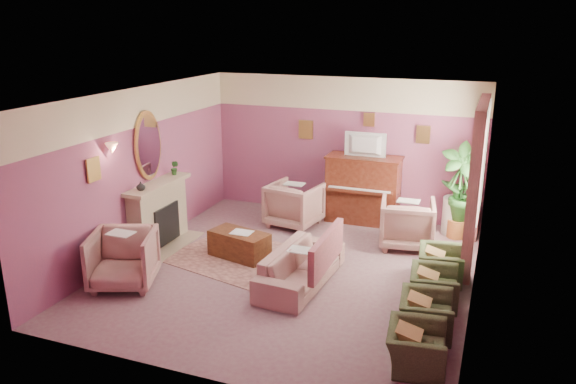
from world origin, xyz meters
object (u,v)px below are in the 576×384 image
(piano, at_px, (363,190))
(floral_armchair_front, at_px, (123,256))
(coffee_table, at_px, (239,245))
(floral_armchair_right, at_px, (407,221))
(olive_chair_d, at_px, (441,259))
(olive_chair_a, at_px, (417,341))
(television, at_px, (364,143))
(side_table, at_px, (456,216))
(olive_chair_c, at_px, (434,281))
(floral_armchair_left, at_px, (294,202))
(sofa, at_px, (301,260))
(olive_chair_b, at_px, (426,308))

(piano, height_order, floral_armchair_front, piano)
(piano, xyz_separation_m, coffee_table, (-1.51, -2.49, -0.43))
(floral_armchair_right, distance_m, olive_chair_d, 1.36)
(olive_chair_a, relative_size, olive_chair_d, 1.00)
(floral_armchair_front, relative_size, olive_chair_a, 1.24)
(piano, relative_size, floral_armchair_right, 1.48)
(television, height_order, side_table, television)
(floral_armchair_front, relative_size, olive_chair_c, 1.24)
(coffee_table, distance_m, floral_armchair_front, 1.98)
(floral_armchair_left, xyz_separation_m, floral_armchair_front, (-1.50, -3.36, 0.00))
(coffee_table, relative_size, floral_armchair_front, 1.05)
(olive_chair_d, xyz_separation_m, side_table, (0.05, 2.11, 0.02))
(piano, xyz_separation_m, sofa, (-0.21, -3.05, -0.26))
(television, bearing_deg, side_table, 0.32)
(coffee_table, xyz_separation_m, olive_chair_a, (3.26, -2.12, 0.11))
(sofa, height_order, olive_chair_c, sofa)
(side_table, bearing_deg, floral_armchair_right, -128.60)
(floral_armchair_right, xyz_separation_m, side_table, (0.76, 0.96, -0.12))
(coffee_table, relative_size, sofa, 0.52)
(olive_chair_d, bearing_deg, floral_armchair_left, 153.74)
(floral_armchair_right, relative_size, side_table, 1.35)
(coffee_table, xyz_separation_m, olive_chair_d, (3.26, 0.34, 0.11))
(sofa, xyz_separation_m, olive_chair_b, (1.96, -0.74, -0.06))
(olive_chair_a, xyz_separation_m, olive_chair_b, (0.00, 0.82, 0.00))
(side_table, bearing_deg, coffee_table, -143.56)
(television, distance_m, olive_chair_a, 5.05)
(olive_chair_a, bearing_deg, floral_armchair_right, 101.11)
(floral_armchair_right, height_order, olive_chair_a, floral_armchair_right)
(floral_armchair_front, bearing_deg, piano, 56.60)
(floral_armchair_right, bearing_deg, olive_chair_b, -75.75)
(coffee_table, bearing_deg, floral_armchair_front, -126.51)
(floral_armchair_right, bearing_deg, television, 137.73)
(sofa, xyz_separation_m, floral_armchair_left, (-0.97, 2.35, 0.09))
(floral_armchair_left, distance_m, floral_armchair_front, 3.68)
(floral_armchair_front, bearing_deg, floral_armchair_left, 66.02)
(floral_armchair_left, bearing_deg, olive_chair_c, -37.70)
(floral_armchair_right, bearing_deg, side_table, 51.40)
(sofa, distance_m, olive_chair_c, 1.96)
(olive_chair_c, bearing_deg, olive_chair_a, -90.00)
(sofa, relative_size, floral_armchair_right, 2.02)
(piano, height_order, olive_chair_a, piano)
(coffee_table, height_order, floral_armchair_right, floral_armchair_right)
(sofa, height_order, olive_chair_d, sofa)
(floral_armchair_front, bearing_deg, side_table, 41.92)
(olive_chair_a, height_order, side_table, side_table)
(olive_chair_d, distance_m, side_table, 2.11)
(floral_armchair_left, bearing_deg, olive_chair_a, -53.10)
(floral_armchair_right, height_order, olive_chair_d, floral_armchair_right)
(sofa, bearing_deg, piano, 86.01)
(olive_chair_d, bearing_deg, side_table, 88.56)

